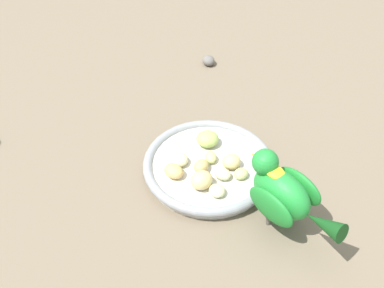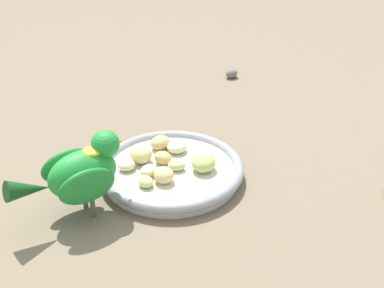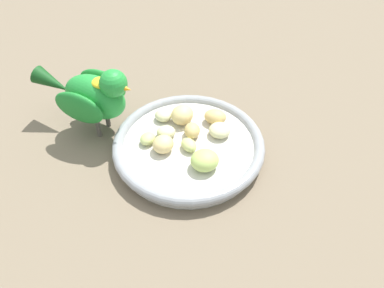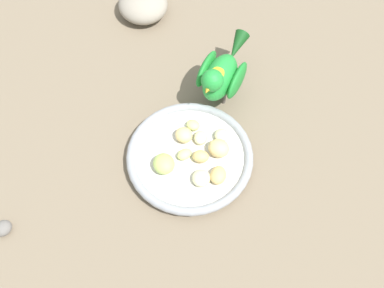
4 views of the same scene
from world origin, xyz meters
name	(u,v)px [view 1 (image 1 of 4)]	position (x,y,z in m)	size (l,w,h in m)	color
ground_plane	(200,163)	(0.00, 0.00, 0.00)	(4.00, 4.00, 0.00)	#756651
feeding_bowl	(209,166)	(-0.02, -0.02, 0.01)	(0.22, 0.22, 0.03)	beige
apple_piece_0	(211,157)	(-0.01, -0.02, 0.03)	(0.03, 0.02, 0.02)	#C6D17A
apple_piece_1	(201,166)	(-0.03, -0.01, 0.03)	(0.03, 0.02, 0.02)	tan
apple_piece_2	(241,174)	(-0.04, -0.07, 0.03)	(0.02, 0.02, 0.02)	#C6D17A
apple_piece_3	(223,174)	(-0.04, -0.05, 0.03)	(0.03, 0.02, 0.02)	beige
apple_piece_4	(231,161)	(-0.02, -0.06, 0.03)	(0.03, 0.03, 0.02)	#E5C67F
apple_piece_5	(207,139)	(0.03, -0.01, 0.03)	(0.04, 0.04, 0.03)	#B2CC66
apple_piece_6	(217,191)	(-0.08, -0.04, 0.03)	(0.03, 0.03, 0.02)	beige
apple_piece_7	(179,160)	(-0.03, 0.03, 0.03)	(0.03, 0.03, 0.02)	beige
apple_piece_8	(202,180)	(-0.07, -0.01, 0.03)	(0.04, 0.03, 0.03)	#E5C67F
apple_piece_9	(174,171)	(-0.06, 0.03, 0.03)	(0.03, 0.03, 0.02)	tan
parrot	(283,193)	(-0.10, -0.14, 0.07)	(0.13, 0.15, 0.12)	#59544C
pebble_0	(209,61)	(0.31, 0.04, 0.01)	(0.03, 0.03, 0.02)	slate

